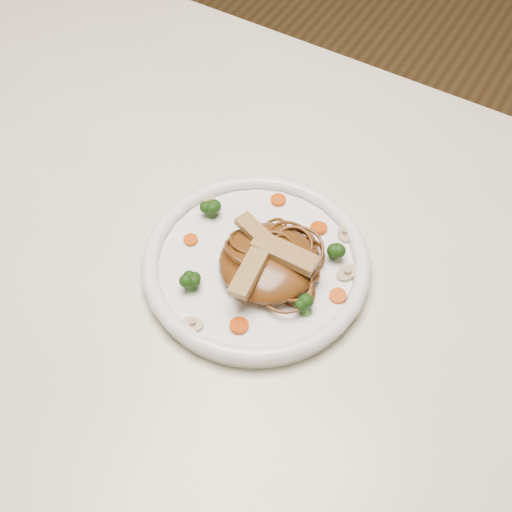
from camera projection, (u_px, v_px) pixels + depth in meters
The scene contains 20 objects.
ground at pixel (234, 445), 1.45m from camera, with size 4.00×4.00×0.00m, color #4D361A.
table at pixel (222, 277), 0.92m from camera, with size 1.20×0.80×0.75m.
plate at pixel (256, 267), 0.80m from camera, with size 0.27×0.27×0.02m, color white.
noodle_mound at pixel (268, 262), 0.78m from camera, with size 0.12×0.12×0.04m, color #5B3211.
chicken_a at pixel (284, 253), 0.76m from camera, with size 0.08×0.02×0.01m, color tan.
chicken_b at pixel (258, 233), 0.78m from camera, with size 0.06×0.02×0.01m, color tan.
chicken_c at pixel (250, 271), 0.74m from camera, with size 0.07×0.02×0.01m, color tan.
broccoli_0 at pixel (335, 248), 0.79m from camera, with size 0.02×0.02×0.03m, color #15390B, non-canonical shape.
broccoli_1 at pixel (211, 207), 0.83m from camera, with size 0.03×0.03×0.03m, color #15390B, non-canonical shape.
broccoli_2 at pixel (190, 280), 0.77m from camera, with size 0.02×0.02×0.03m, color #15390B, non-canonical shape.
broccoli_3 at pixel (307, 305), 0.75m from camera, with size 0.03×0.03×0.03m, color #15390B, non-canonical shape.
carrot_0 at pixel (319, 228), 0.83m from camera, with size 0.02×0.02×0.01m, color #D24D07.
carrot_1 at pixel (191, 240), 0.81m from camera, with size 0.02×0.02×0.01m, color #D24D07.
carrot_2 at pixel (338, 296), 0.77m from camera, with size 0.02×0.02×0.01m, color #D24D07.
carrot_3 at pixel (278, 200), 0.85m from camera, with size 0.02×0.02×0.01m, color #D24D07.
carrot_4 at pixel (239, 325), 0.74m from camera, with size 0.02×0.02×0.01m, color #D24D07.
mushroom_0 at pixel (193, 324), 0.74m from camera, with size 0.02×0.02×0.01m, color #B9AB8B.
mushroom_1 at pixel (347, 273), 0.78m from camera, with size 0.03×0.03×0.01m, color #B9AB8B.
mushroom_2 at pixel (210, 202), 0.85m from camera, with size 0.02×0.02×0.01m, color #B9AB8B.
mushroom_3 at pixel (345, 234), 0.82m from camera, with size 0.03×0.03×0.01m, color #B9AB8B.
Camera 1 is at (0.31, -0.42, 1.42)m, focal length 46.90 mm.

